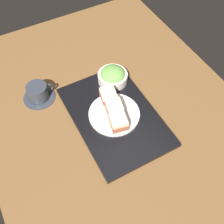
{
  "coord_description": "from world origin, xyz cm",
  "views": [
    {
      "loc": [
        -54.64,
        31.51,
        90.52
      ],
      "look_at": [
        -0.51,
        2.29,
        5.0
      ],
      "focal_mm": 44.95,
      "sensor_mm": 36.0,
      "label": 1
    }
  ],
  "objects_px": {
    "sandwich_plate": "(114,113)",
    "coffee_cup": "(38,93)",
    "sandwich_middle": "(114,108)",
    "sandwich_far": "(109,96)",
    "sandwich_near": "(119,123)",
    "salad_bowl": "(113,76)"
  },
  "relations": [
    {
      "from": "salad_bowl",
      "to": "sandwich_near",
      "type": "bearing_deg",
      "value": 156.6
    },
    {
      "from": "sandwich_plate",
      "to": "sandwich_middle",
      "type": "height_order",
      "value": "sandwich_middle"
    },
    {
      "from": "sandwich_near",
      "to": "coffee_cup",
      "type": "relative_size",
      "value": 0.58
    },
    {
      "from": "sandwich_plate",
      "to": "sandwich_far",
      "type": "bearing_deg",
      "value": -13.56
    },
    {
      "from": "sandwich_plate",
      "to": "coffee_cup",
      "type": "xyz_separation_m",
      "value": [
        0.23,
        0.22,
        0.01
      ]
    },
    {
      "from": "sandwich_plate",
      "to": "salad_bowl",
      "type": "height_order",
      "value": "salad_bowl"
    },
    {
      "from": "sandwich_near",
      "to": "sandwich_far",
      "type": "height_order",
      "value": "sandwich_near"
    },
    {
      "from": "sandwich_far",
      "to": "coffee_cup",
      "type": "bearing_deg",
      "value": 55.22
    },
    {
      "from": "sandwich_near",
      "to": "salad_bowl",
      "type": "height_order",
      "value": "salad_bowl"
    },
    {
      "from": "sandwich_far",
      "to": "coffee_cup",
      "type": "distance_m",
      "value": 0.29
    },
    {
      "from": "sandwich_plate",
      "to": "sandwich_far",
      "type": "height_order",
      "value": "sandwich_far"
    },
    {
      "from": "sandwich_middle",
      "to": "salad_bowl",
      "type": "height_order",
      "value": "sandwich_middle"
    },
    {
      "from": "sandwich_near",
      "to": "sandwich_middle",
      "type": "relative_size",
      "value": 1.04
    },
    {
      "from": "sandwich_plate",
      "to": "sandwich_far",
      "type": "xyz_separation_m",
      "value": [
        0.06,
        -0.02,
        0.03
      ]
    },
    {
      "from": "sandwich_plate",
      "to": "sandwich_middle",
      "type": "bearing_deg",
      "value": 90.0
    },
    {
      "from": "sandwich_plate",
      "to": "sandwich_far",
      "type": "relative_size",
      "value": 2.62
    },
    {
      "from": "sandwich_plate",
      "to": "sandwich_middle",
      "type": "relative_size",
      "value": 2.65
    },
    {
      "from": "sandwich_plate",
      "to": "coffee_cup",
      "type": "distance_m",
      "value": 0.32
    },
    {
      "from": "salad_bowl",
      "to": "sandwich_middle",
      "type": "bearing_deg",
      "value": 152.94
    },
    {
      "from": "sandwich_middle",
      "to": "salad_bowl",
      "type": "bearing_deg",
      "value": -27.06
    },
    {
      "from": "sandwich_plate",
      "to": "coffee_cup",
      "type": "bearing_deg",
      "value": 44.16
    },
    {
      "from": "sandwich_near",
      "to": "sandwich_middle",
      "type": "height_order",
      "value": "sandwich_middle"
    }
  ]
}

